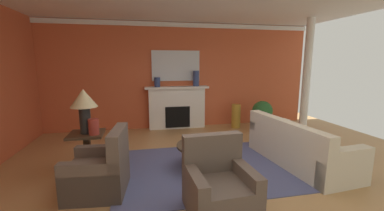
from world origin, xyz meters
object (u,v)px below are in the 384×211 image
Objects in this scene: side_table at (88,150)px; vase_tall_corner at (236,116)px; armchair_near_window at (100,172)px; coffee_table at (205,150)px; fireplace at (177,109)px; armchair_facing_fireplace at (219,189)px; sofa at (297,148)px; potted_plant at (262,113)px; vase_mantel_right at (196,78)px; mantel_mirror at (176,66)px; vase_mantel_left at (157,82)px; vase_on_side_table at (94,127)px; table_lamp at (84,103)px.

side_table reaches higher than vase_tall_corner.
armchair_near_window reaches higher than coffee_table.
armchair_facing_fireplace is at bearing -91.07° from fireplace.
sofa is 3.46m from armchair_near_window.
potted_plant is (0.46, 2.27, 0.19)m from sofa.
vase_mantel_right is 1.60m from vase_tall_corner.
armchair_near_window is 1.00× the size of armchair_facing_fireplace.
mantel_mirror is 2.27m from vase_tall_corner.
vase_tall_corner is 2.61× the size of vase_mantel_left.
vase_tall_corner is (1.62, 2.54, 0.01)m from coffee_table.
vase_on_side_table is at bearing -131.46° from vase_mantel_right.
vase_tall_corner is at bearing 32.04° from side_table.
fireplace is 3.28m from table_lamp.
sofa is 3.93m from vase_mantel_left.
side_table is 2.64× the size of vase_on_side_table.
table_lamp is 4.37m from vase_tall_corner.
vase_mantel_left is (-0.55, -0.05, 0.77)m from fireplace.
vase_mantel_right reaches higher than coffee_table.
side_table is at bearing 172.25° from coffee_table.
fireplace reaches higher than vase_on_side_table.
armchair_near_window is (-1.62, -3.33, -0.27)m from fireplace.
sofa is at bearing 30.89° from armchair_facing_fireplace.
potted_plant is (2.22, 2.11, 0.16)m from coffee_table.
sofa is at bearing -6.54° from table_lamp.
armchair_facing_fireplace is 2.17× the size of vase_mantel_right.
armchair_facing_fireplace is at bearing -114.76° from vase_tall_corner.
fireplace reaches higher than armchair_facing_fireplace.
table_lamp is at bearing -118.75° from vase_mantel_left.
armchair_facing_fireplace is 4.16m from potted_plant.
vase_mantel_left is 0.32× the size of potted_plant.
coffee_table is 2.22m from table_lamp.
vase_on_side_table is at bearing -123.53° from fireplace.
table_lamp is at bearing -147.96° from vase_tall_corner.
vase_mantel_left is at bearing 61.25° from side_table.
sofa is 2.22m from armchair_facing_fireplace.
potted_plant is at bearing -35.85° from vase_tall_corner.
sofa is 3.41m from vase_mantel_right.
mantel_mirror reaches higher than armchair_facing_fireplace.
vase_on_side_table is at bearing 104.67° from armchair_near_window.
potted_plant is at bearing 33.57° from armchair_near_window.
mantel_mirror is 3.30m from coffee_table.
vase_on_side_table is (-3.61, 0.31, 0.53)m from sofa.
vase_mantel_left reaches higher than table_lamp.
vase_mantel_left is at bearing 96.59° from armchair_facing_fireplace.
side_table is at bearing 141.34° from vase_on_side_table.
fireplace is 6.86× the size of vase_mantel_left.
vase_mantel_left is 3.05m from potted_plant.
sofa reaches higher than side_table.
potted_plant reaches higher than coffee_table.
vase_on_side_table is (-1.86, 0.15, 0.50)m from coffee_table.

